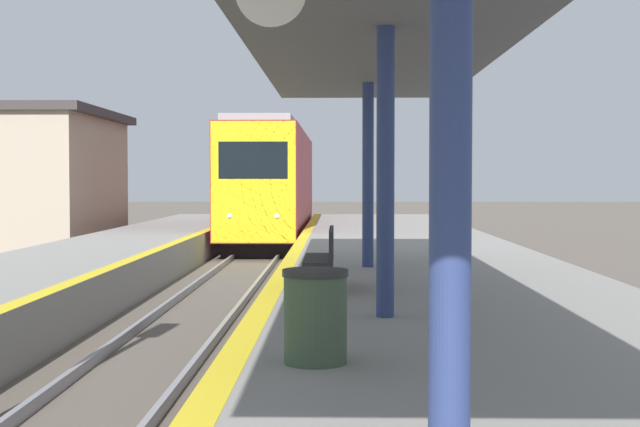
{
  "coord_description": "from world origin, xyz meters",
  "views": [
    {
      "loc": [
        2.63,
        -2.52,
        2.55
      ],
      "look_at": [
        2.27,
        15.26,
        1.87
      ],
      "focal_mm": 50.0,
      "sensor_mm": 36.0,
      "label": 1
    }
  ],
  "objects": [
    {
      "name": "bench",
      "position": [
        2.41,
        10.82,
        1.39
      ],
      "size": [
        0.44,
        1.69,
        0.92
      ],
      "color": "#28282D",
      "rests_on": "platform_right"
    },
    {
      "name": "station_canopy",
      "position": [
        3.2,
        8.13,
        4.4
      ],
      "size": [
        3.64,
        18.43,
        3.67
      ],
      "color": "navy",
      "rests_on": "platform_right"
    },
    {
      "name": "trash_bin",
      "position": [
        2.43,
        5.42,
        1.32
      ],
      "size": [
        0.6,
        0.6,
        0.84
      ],
      "color": "#384C38",
      "rests_on": "platform_right"
    },
    {
      "name": "train",
      "position": [
        0.0,
        33.31,
        2.36
      ],
      "size": [
        2.69,
        16.78,
        4.64
      ],
      "color": "black",
      "rests_on": "ground"
    }
  ]
}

